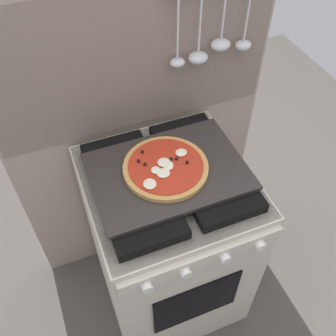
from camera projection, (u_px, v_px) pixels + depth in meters
ground_plane at (168, 286)px, 2.03m from camera, size 4.00×4.00×0.00m
kitchen_backsplash at (140, 135)px, 1.66m from camera, size 1.10×0.09×1.55m
stove at (168, 241)px, 1.70m from camera, size 0.60×0.64×0.90m
baking_tray at (168, 171)px, 1.36m from camera, size 0.54×0.38×0.02m
pizza_left at (166, 167)px, 1.35m from camera, size 0.30×0.30×0.03m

